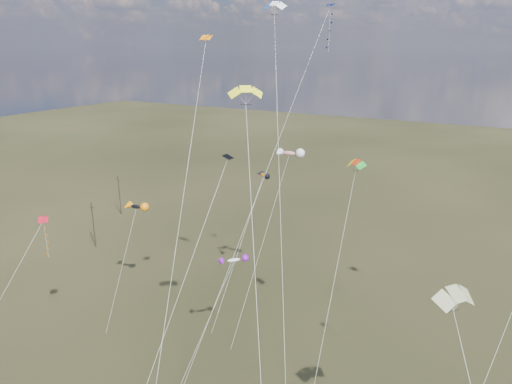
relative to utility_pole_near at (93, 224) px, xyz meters
The scene contains 14 objects.
utility_pole_near is the anchor object (origin of this frame).
utility_pole_far 16.12m from the utility_pole_near, 119.74° to the left, with size 1.40×0.20×8.00m.
diamond_navy_tall 50.08m from the utility_pole_near, ahead, with size 6.74×20.23×36.54m.
diamond_black_mid 43.71m from the utility_pole_near, 29.14° to the right, with size 1.52×16.78×23.30m.
diamond_red_low 29.83m from the utility_pole_near, 50.75° to the right, with size 2.75×12.85×15.80m.
diamond_orange_center 48.54m from the utility_pole_near, 31.35° to the right, with size 9.17×23.43×33.52m.
parafoil_yellow 51.78m from the utility_pole_near, 24.85° to the right, with size 12.27×16.91×30.15m.
parafoil_blue_white 50.52m from the utility_pole_near, 12.90° to the right, with size 11.87×18.42×36.94m.
parafoil_striped 62.43m from the utility_pole_near, 19.81° to the right, with size 9.87×14.12×18.35m.
parafoil_tricolor 50.64m from the utility_pole_near, ahead, with size 2.12×13.55×22.71m.
novelty_black_orange 23.51m from the utility_pole_near, 26.03° to the right, with size 3.07×8.65×14.14m.
novelty_orange_black 34.52m from the utility_pole_near, ahead, with size 2.66×12.76×17.36m.
novelty_white_purple 39.54m from the utility_pole_near, 20.58° to the right, with size 3.26×9.45×12.36m.
novelty_redwhite_stripe 39.35m from the utility_pole_near, ahead, with size 3.24×13.53×20.93m.
Camera 1 is at (20.65, -19.20, 32.48)m, focal length 32.00 mm.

